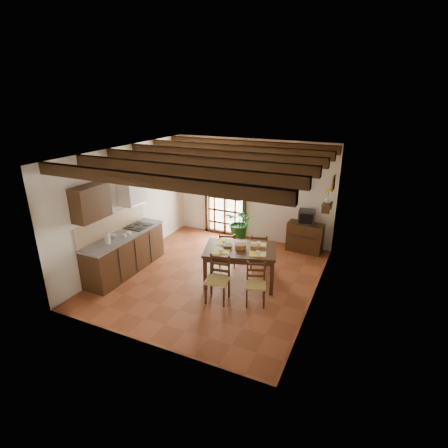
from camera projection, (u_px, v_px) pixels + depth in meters
The scene contains 25 objects.
ground_plane at pixel (213, 276), 7.96m from camera, with size 5.00×5.00×0.00m, color brown.
room_shell at pixel (212, 200), 7.32m from camera, with size 4.52×5.02×2.81m.
ceiling_beams at pixel (211, 158), 7.01m from camera, with size 4.50×4.34×0.20m.
french_door at pixel (225, 195), 9.94m from camera, with size 1.26×0.11×2.32m.
kitchen_counter at pixel (125, 252), 8.05m from camera, with size 0.64×2.25×1.38m.
upper_cabinet at pixel (91, 203), 7.01m from camera, with size 0.35×0.80×0.70m, color #352010.
range_hood at pixel (132, 193), 8.11m from camera, with size 0.38×0.60×0.54m.
counter_items at pixel (126, 231), 7.95m from camera, with size 0.50×1.43×0.25m.
dining_table at pixel (240, 253), 7.46m from camera, with size 1.73×1.37×0.82m.
chair_near_left at pixel (218, 287), 6.94m from camera, with size 0.49×0.47×0.94m.
chair_near_right at pixel (255, 291), 6.86m from camera, with size 0.49×0.48×0.84m.
chair_far_left at pixel (227, 255), 8.38m from camera, with size 0.52×0.51×0.87m.
chair_far_right at pixel (259, 257), 8.29m from camera, with size 0.50×0.49×0.86m.
table_setting at pixel (240, 244), 7.39m from camera, with size 1.10×0.73×0.10m.
table_bowl at pixel (228, 245), 7.50m from camera, with size 0.22×0.22×0.05m, color white.
sideboard at pixel (305, 237), 9.10m from camera, with size 0.90×0.41×0.77m, color #352010.
crt_tv at pixel (307, 217), 8.89m from camera, with size 0.45×0.42×0.35m.
fuse_box at pixel (308, 184), 8.87m from camera, with size 0.25×0.03×0.32m, color white.
plant_pot at pixel (240, 240), 9.66m from camera, with size 0.37×0.37×0.22m, color maroon.
potted_plant at pixel (240, 224), 9.49m from camera, with size 2.01×1.72×2.24m, color #144C19.
wall_shelf at pixel (327, 205), 7.96m from camera, with size 0.20×0.42×0.20m.
shelf_vase at pixel (328, 200), 7.91m from camera, with size 0.15×0.15×0.15m, color #B2BFB2.
shelf_flowers at pixel (329, 191), 7.83m from camera, with size 0.14×0.14×0.36m.
framed_picture at pixel (333, 183), 7.73m from camera, with size 0.03×0.32×0.32m.
pendant_lamp at pixel (243, 190), 7.07m from camera, with size 0.36×0.36×0.84m.
Camera 1 is at (3.16, -6.28, 3.93)m, focal length 28.00 mm.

